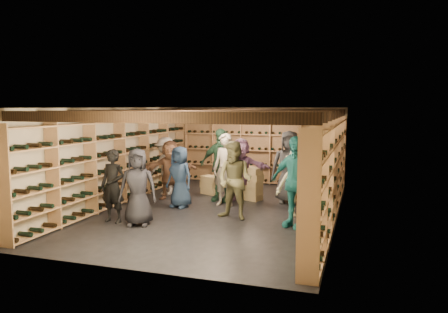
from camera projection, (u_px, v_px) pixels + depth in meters
name	position (u px, v px, depth m)	size (l,w,h in m)	color
ground	(217.00, 210.00, 10.29)	(8.00, 8.00, 0.00)	black
walls	(217.00, 159.00, 10.16)	(5.52, 8.02, 2.40)	#B8AD8F
ceiling	(217.00, 108.00, 10.02)	(5.50, 8.00, 0.01)	beige
ceiling_joists	(217.00, 114.00, 10.04)	(5.40, 7.12, 0.18)	black
wine_rack_left	(120.00, 161.00, 10.95)	(0.32, 7.50, 2.15)	#A27A4E
wine_rack_right	(330.00, 170.00, 9.39)	(0.32, 7.50, 2.15)	#A27A4E
wine_rack_back	(256.00, 149.00, 13.79)	(4.70, 0.30, 2.15)	#A27A4E
crate_stack_left	(252.00, 184.00, 11.33)	(0.59, 0.50, 0.85)	tan
crate_stack_right	(211.00, 185.00, 12.13)	(0.59, 0.51, 0.51)	tan
crate_loose	(300.00, 200.00, 10.98)	(0.50, 0.33, 0.17)	tan
person_0	(138.00, 187.00, 8.88)	(0.78, 0.50, 1.59)	black
person_1	(113.00, 186.00, 9.13)	(0.56, 0.37, 1.54)	black
person_2	(235.00, 180.00, 9.36)	(0.82, 0.64, 1.69)	brown
person_3	(298.00, 182.00, 9.64)	(0.98, 0.57, 1.52)	beige
person_4	(295.00, 182.00, 8.74)	(1.08, 0.45, 1.85)	#227B7C
person_5	(170.00, 170.00, 11.43)	(1.44, 0.46, 1.55)	brown
person_6	(180.00, 177.00, 10.50)	(0.72, 0.47, 1.48)	#1B2C45
person_7	(225.00, 170.00, 10.64)	(0.65, 0.43, 1.78)	gray
person_8	(308.00, 170.00, 10.62)	(0.86, 0.67, 1.78)	#4C2118
person_9	(166.00, 166.00, 12.03)	(1.03, 0.59, 1.59)	#ADA6A0
person_10	(220.00, 165.00, 11.16)	(1.10, 0.46, 1.87)	#224630
person_11	(241.00, 169.00, 11.29)	(1.50, 0.48, 1.62)	#7B5179
person_12	(289.00, 167.00, 10.97)	(0.89, 0.58, 1.83)	#34363A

